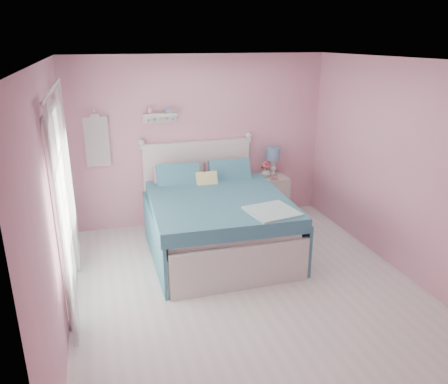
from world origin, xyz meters
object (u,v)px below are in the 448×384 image
vase (266,172)px  bed (216,220)px  nightstand (271,197)px  table_lamp (273,156)px  teacup (275,177)px

vase → bed: bearing=-140.9°
bed → nightstand: bed is taller
table_lamp → vase: 0.30m
table_lamp → nightstand: bearing=-118.0°
bed → table_lamp: size_ratio=4.96×
bed → nightstand: size_ratio=3.28×
table_lamp → teacup: table_lamp is taller
nightstand → vase: size_ratio=4.36×
bed → nightstand: 1.47m
nightstand → vase: bearing=179.7°
nightstand → vase: 0.44m
bed → table_lamp: (1.23, 0.96, 0.59)m
vase → teacup: size_ratio=1.78×
table_lamp → bed: bearing=-142.0°
nightstand → vase: (-0.11, 0.00, 0.43)m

